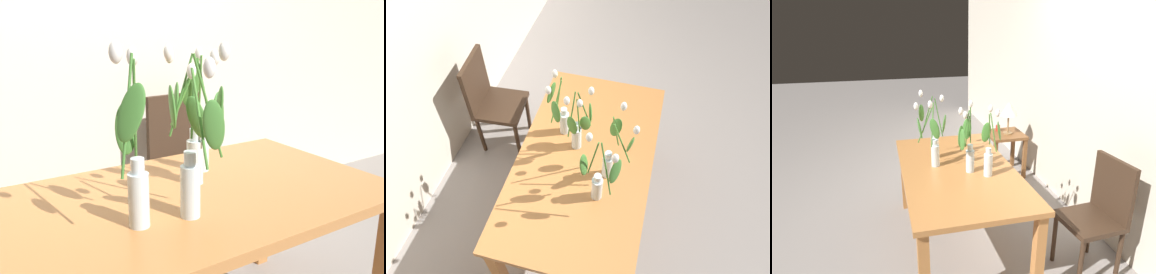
% 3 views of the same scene
% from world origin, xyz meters
% --- Properties ---
extents(ground_plane, '(18.00, 18.00, 0.00)m').
position_xyz_m(ground_plane, '(0.00, 0.00, 0.00)').
color(ground_plane, gray).
extents(dining_table, '(1.60, 0.90, 0.74)m').
position_xyz_m(dining_table, '(0.00, 0.00, 0.65)').
color(dining_table, '#B7753D').
rests_on(dining_table, ground).
extents(tulip_vase_0, '(0.18, 0.20, 0.58)m').
position_xyz_m(tulip_vase_0, '(-0.07, -0.19, 0.93)').
color(tulip_vase_0, silver).
rests_on(tulip_vase_0, dining_table).
extents(tulip_vase_1, '(0.16, 0.26, 0.59)m').
position_xyz_m(tulip_vase_1, '(-0.27, -0.14, 0.93)').
color(tulip_vase_1, silver).
rests_on(tulip_vase_1, dining_table).
extents(tulip_vase_2, '(0.22, 0.16, 0.56)m').
position_xyz_m(tulip_vase_2, '(0.08, 0.06, 0.94)').
color(tulip_vase_2, silver).
rests_on(tulip_vase_2, dining_table).
extents(tulip_vase_3, '(0.20, 0.15, 0.54)m').
position_xyz_m(tulip_vase_3, '(0.18, 0.21, 0.93)').
color(tulip_vase_3, silver).
rests_on(tulip_vase_3, dining_table).
extents(dining_chair, '(0.43, 0.43, 0.93)m').
position_xyz_m(dining_chair, '(0.55, 0.97, 0.52)').
color(dining_chair, '#382619').
rests_on(dining_chair, ground).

